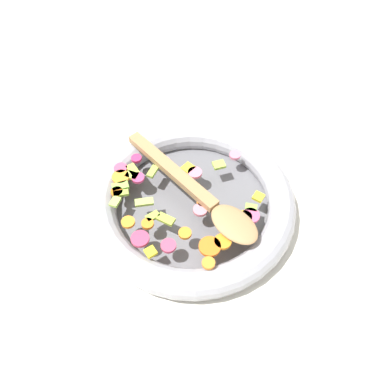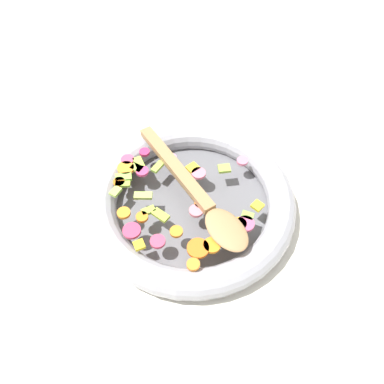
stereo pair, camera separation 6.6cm
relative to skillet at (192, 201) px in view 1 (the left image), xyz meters
The scene contains 4 objects.
ground_plane 0.02m from the skillet, ahead, with size 4.00×4.00×0.00m, color silver.
skillet is the anchor object (origin of this frame).
chopped_vegetables 0.05m from the skillet, 17.41° to the right, with size 0.28×0.29×0.01m.
wooden_spoon 0.05m from the skillet, 74.32° to the left, with size 0.12×0.31×0.01m.
Camera 1 is at (0.34, 0.21, 0.58)m, focal length 35.00 mm.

